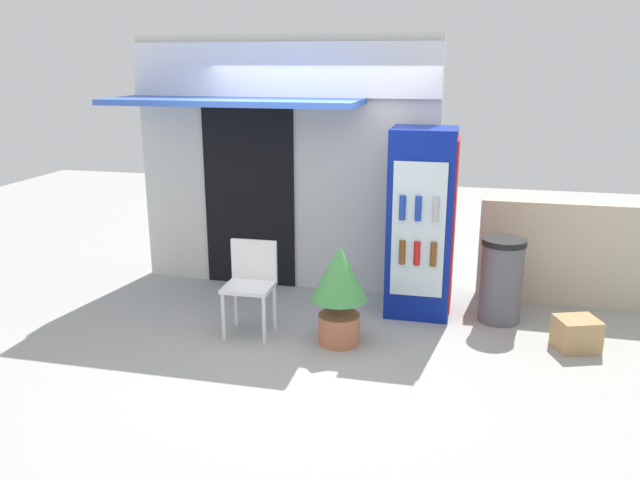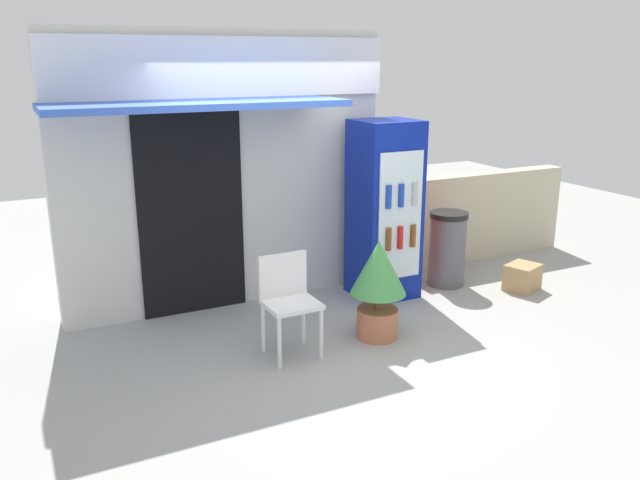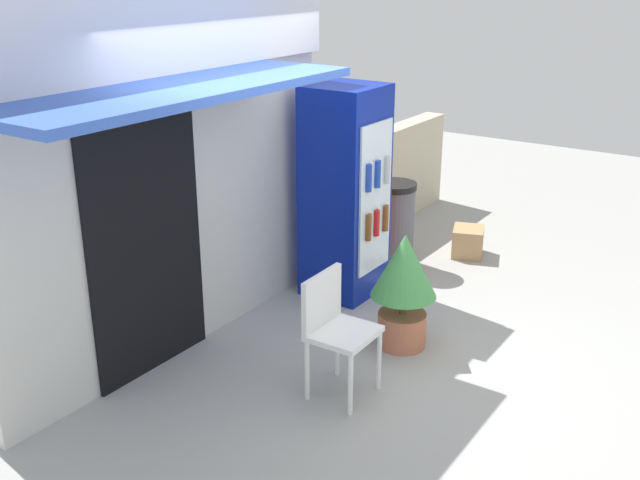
# 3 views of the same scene
# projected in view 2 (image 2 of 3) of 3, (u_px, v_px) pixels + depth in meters

# --- Properties ---
(ground) EXTENTS (16.00, 16.00, 0.00)m
(ground) POSITION_uv_depth(u_px,v_px,m) (332.00, 343.00, 5.95)
(ground) COLOR #A3A39E
(storefront_building) EXTENTS (3.45, 1.20, 2.81)m
(storefront_building) POSITION_uv_depth(u_px,v_px,m) (222.00, 165.00, 6.59)
(storefront_building) COLOR silver
(storefront_building) RESTS_ON ground
(drink_cooler) EXTENTS (0.66, 0.67, 1.91)m
(drink_cooler) POSITION_uv_depth(u_px,v_px,m) (385.00, 210.00, 6.92)
(drink_cooler) COLOR navy
(drink_cooler) RESTS_ON ground
(plastic_chair) EXTENTS (0.46, 0.41, 0.89)m
(plastic_chair) POSITION_uv_depth(u_px,v_px,m) (288.00, 296.00, 5.63)
(plastic_chair) COLOR white
(plastic_chair) RESTS_ON ground
(potted_plant_near_shop) EXTENTS (0.52, 0.52, 0.95)m
(potted_plant_near_shop) POSITION_uv_depth(u_px,v_px,m) (378.00, 280.00, 5.94)
(potted_plant_near_shop) COLOR #BC6B4C
(potted_plant_near_shop) RESTS_ON ground
(trash_bin) EXTENTS (0.43, 0.43, 0.86)m
(trash_bin) POSITION_uv_depth(u_px,v_px,m) (447.00, 248.00, 7.37)
(trash_bin) COLOR #595960
(trash_bin) RESTS_ON ground
(stone_boundary_wall) EXTENTS (2.50, 0.24, 1.12)m
(stone_boundary_wall) POSITION_uv_depth(u_px,v_px,m) (480.00, 216.00, 8.36)
(stone_boundary_wall) COLOR beige
(stone_boundary_wall) RESTS_ON ground
(cardboard_box) EXTENTS (0.44, 0.41, 0.30)m
(cardboard_box) POSITION_uv_depth(u_px,v_px,m) (522.00, 277.00, 7.27)
(cardboard_box) COLOR tan
(cardboard_box) RESTS_ON ground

